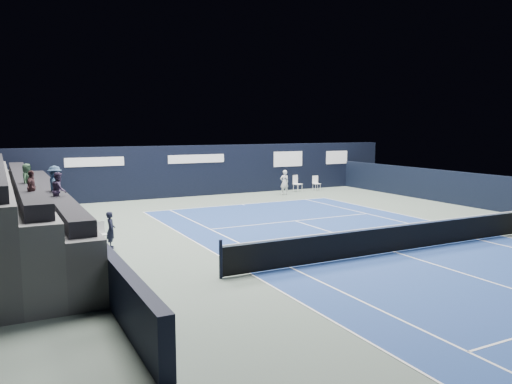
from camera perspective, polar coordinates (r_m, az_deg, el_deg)
ground at (r=19.10m, az=11.47°, el=-5.45°), size 48.00×48.00×0.00m
court_surface at (r=17.64m, az=15.57°, el=-6.64°), size 10.97×23.77×0.01m
enclosure_wall_right at (r=29.10m, az=22.79°, el=0.31°), size 0.30×22.00×1.80m
folding_chair_back_a at (r=32.87m, az=4.67°, el=1.12°), size 0.60×0.59×1.09m
folding_chair_back_b at (r=33.74m, az=6.86°, el=1.14°), size 0.45×0.44×0.98m
line_judge_chair at (r=18.69m, az=-17.34°, el=-4.38°), size 0.46×0.45×0.87m
line_judge at (r=18.18m, az=-16.26°, el=-4.17°), size 0.36×0.50×1.29m
court_markings at (r=17.63m, az=15.57°, el=-6.62°), size 11.03×23.83×0.00m
tennis_net at (r=17.52m, az=15.63°, el=-5.03°), size 12.90×0.10×1.10m
back_sponsor_wall at (r=31.37m, az=-5.26°, el=2.52°), size 26.00×0.63×3.10m
side_barrier_left at (r=18.93m, az=-20.08°, el=-4.02°), size 0.33×22.00×1.20m
tennis_player at (r=31.27m, az=3.27°, el=1.11°), size 0.60×0.82×1.56m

